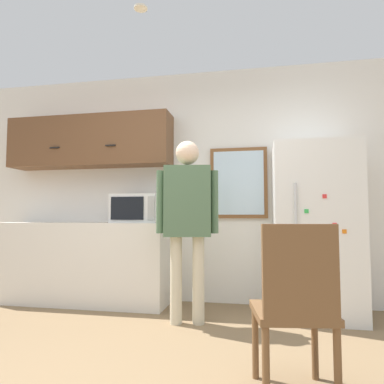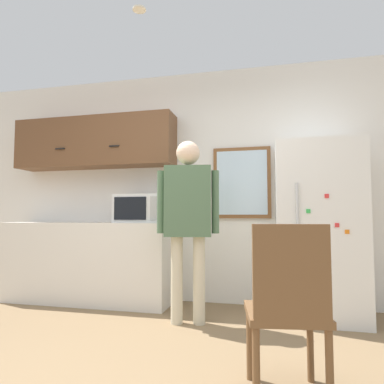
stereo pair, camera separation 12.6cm
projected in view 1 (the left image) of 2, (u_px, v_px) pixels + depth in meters
back_wall at (191, 185)px, 4.05m from camera, size 6.00×0.06×2.70m
counter at (83, 262)px, 3.92m from camera, size 2.00×0.56×0.91m
upper_cabinets at (90, 142)px, 4.12m from camera, size 2.00×0.37×0.60m
microwave at (138, 209)px, 3.84m from camera, size 0.52×0.42×0.32m
person at (187, 211)px, 3.20m from camera, size 0.57×0.29×1.69m
refrigerator at (315, 229)px, 3.40m from camera, size 0.80×0.70×1.70m
chair at (295, 302)px, 1.85m from camera, size 0.48×0.48×0.94m
window at (239, 183)px, 3.91m from camera, size 0.65×0.05×0.81m
ceiling_light at (141, 8)px, 2.79m from camera, size 0.11×0.11×0.01m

